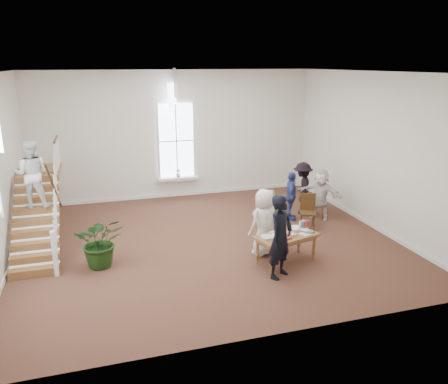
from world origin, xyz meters
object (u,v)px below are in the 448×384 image
object	(u,v)px
elderly_woman	(264,222)
floor_plant	(101,241)
woman_cluster_c	(320,194)
side_chair	(308,209)
person_yellow	(268,218)
woman_cluster_a	(291,196)
police_officer	(281,237)
woman_cluster_b	(302,188)
library_table	(287,238)

from	to	relation	value
elderly_woman	floor_plant	xyz separation A→B (m)	(-3.99, 0.47, -0.22)
elderly_woman	woman_cluster_c	distance (m)	3.31
woman_cluster_c	side_chair	xyz separation A→B (m)	(-0.71, -0.57, -0.23)
person_yellow	side_chair	xyz separation A→B (m)	(1.64, 0.90, -0.20)
woman_cluster_a	floor_plant	distance (m)	5.99
side_chair	elderly_woman	bearing A→B (deg)	-121.54
police_officer	elderly_woman	distance (m)	1.26
police_officer	floor_plant	bearing A→B (deg)	120.30
woman_cluster_b	side_chair	size ratio (longest dim) A/B	1.64
library_table	woman_cluster_a	distance (m)	3.09
library_table	side_chair	size ratio (longest dim) A/B	1.61
police_officer	elderly_woman	size ratio (longest dim) A/B	1.13
woman_cluster_b	library_table	bearing A→B (deg)	-5.05
police_officer	person_yellow	distance (m)	1.81
side_chair	floor_plant	bearing A→B (deg)	-148.33
woman_cluster_c	side_chair	bearing A→B (deg)	-89.43
person_yellow	side_chair	distance (m)	1.88
police_officer	person_yellow	world-z (taller)	police_officer
elderly_woman	floor_plant	distance (m)	4.02
woman_cluster_a	library_table	bearing A→B (deg)	174.58
elderly_woman	floor_plant	world-z (taller)	elderly_woman
elderly_woman	side_chair	distance (m)	2.41
woman_cluster_c	floor_plant	world-z (taller)	woman_cluster_c
library_table	elderly_woman	xyz separation A→B (m)	(-0.36, 0.59, 0.23)
floor_plant	woman_cluster_c	bearing A→B (deg)	12.74
woman_cluster_a	floor_plant	xyz separation A→B (m)	(-5.74, -1.70, -0.12)
library_table	elderly_woman	bearing A→B (deg)	106.27
elderly_woman	woman_cluster_b	bearing A→B (deg)	-151.06
police_officer	side_chair	size ratio (longest dim) A/B	1.89
library_table	police_officer	distance (m)	0.87
police_officer	floor_plant	distance (m)	4.26
person_yellow	woman_cluster_a	bearing A→B (deg)	-168.51
elderly_woman	woman_cluster_a	world-z (taller)	elderly_woman
library_table	woman_cluster_b	xyz separation A→B (m)	(1.99, 3.21, 0.21)
person_yellow	woman_cluster_b	xyz separation A→B (m)	(2.06, 2.12, 0.07)
person_yellow	side_chair	world-z (taller)	person_yellow
woman_cluster_a	side_chair	bearing A→B (deg)	-144.92
woman_cluster_a	person_yellow	bearing A→B (deg)	160.29
elderly_woman	woman_cluster_c	world-z (taller)	elderly_woman
library_table	floor_plant	bearing A→B (deg)	151.08
woman_cluster_b	floor_plant	xyz separation A→B (m)	(-6.34, -2.15, -0.21)
floor_plant	side_chair	xyz separation A→B (m)	(5.93, 0.93, -0.06)
police_officer	woman_cluster_c	xyz separation A→B (m)	(2.76, 3.22, -0.17)
elderly_woman	woman_cluster_b	distance (m)	3.52
police_officer	elderly_woman	world-z (taller)	police_officer
elderly_woman	woman_cluster_c	xyz separation A→B (m)	(2.66, 1.97, -0.06)
library_table	woman_cluster_c	distance (m)	3.44
library_table	floor_plant	distance (m)	4.47
police_officer	side_chair	xyz separation A→B (m)	(2.04, 2.65, -0.40)
library_table	side_chair	bearing A→B (deg)	36.18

